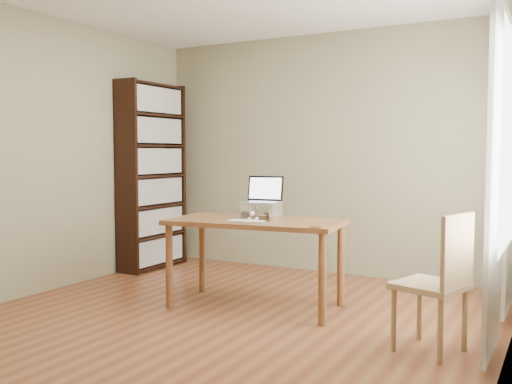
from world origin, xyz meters
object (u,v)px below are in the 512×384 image
Objects in this scene: laptop at (263,196)px; bookshelf at (152,176)px; desk at (256,231)px; chair at (441,278)px; cat at (259,211)px; keyboard at (246,221)px.

bookshelf is at bearing 150.14° from laptop.
chair is (1.60, -0.40, -0.15)m from desk.
desk is 4.40× the size of laptop.
laptop is (1.85, -0.78, -0.11)m from bookshelf.
desk is 3.27× the size of cat.
bookshelf is 2.00m from cat.
desk is 4.83× the size of keyboard.
chair is (3.45, -1.32, -0.55)m from bookshelf.
bookshelf is 2.10m from desk.
keyboard is 0.34m from cat.
laptop reaches higher than desk.
bookshelf is 2.26× the size of chair.
chair is (1.57, -0.18, -0.26)m from keyboard.
desk is 0.19m from cat.
cat is at bearing 179.45° from chair.
laptop is 1.10× the size of keyboard.
keyboard is at bearing -88.68° from desk.
desk is (1.85, -0.92, -0.39)m from bookshelf.
keyboard is at bearing -31.21° from bookshelf.
cat is at bearing 98.80° from desk.
bookshelf reaches higher than keyboard.
desk is 1.66m from chair.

